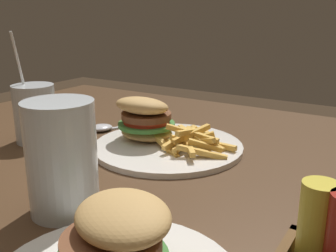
{
  "coord_description": "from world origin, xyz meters",
  "views": [
    {
      "loc": [
        -0.34,
        0.43,
        1.0
      ],
      "look_at": [
        0.03,
        -0.16,
        0.79
      ],
      "focal_mm": 42.0,
      "sensor_mm": 36.0,
      "label": 1
    }
  ],
  "objects_px": {
    "beer_glass": "(62,162)",
    "spoon": "(105,127)",
    "meal_plate_near": "(159,133)",
    "juice_glass": "(35,116)"
  },
  "relations": [
    {
      "from": "beer_glass",
      "to": "juice_glass",
      "type": "distance_m",
      "value": 0.31
    },
    {
      "from": "meal_plate_near",
      "to": "spoon",
      "type": "relative_size",
      "value": 1.87
    },
    {
      "from": "meal_plate_near",
      "to": "juice_glass",
      "type": "bearing_deg",
      "value": 23.55
    },
    {
      "from": "meal_plate_near",
      "to": "spoon",
      "type": "height_order",
      "value": "meal_plate_near"
    },
    {
      "from": "beer_glass",
      "to": "spoon",
      "type": "distance_m",
      "value": 0.36
    },
    {
      "from": "juice_glass",
      "to": "meal_plate_near",
      "type": "bearing_deg",
      "value": -156.45
    },
    {
      "from": "spoon",
      "to": "juice_glass",
      "type": "bearing_deg",
      "value": 2.68
    },
    {
      "from": "beer_glass",
      "to": "juice_glass",
      "type": "relative_size",
      "value": 0.68
    },
    {
      "from": "meal_plate_near",
      "to": "juice_glass",
      "type": "relative_size",
      "value": 1.3
    },
    {
      "from": "beer_glass",
      "to": "spoon",
      "type": "height_order",
      "value": "beer_glass"
    }
  ]
}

